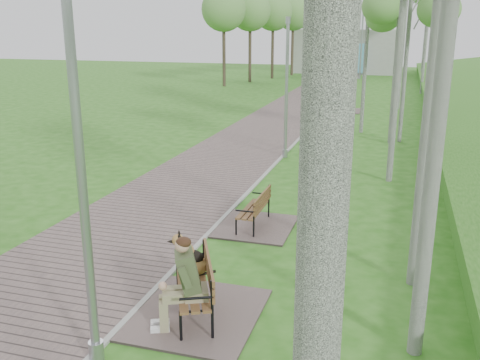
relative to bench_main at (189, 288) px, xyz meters
The scene contains 12 objects.
walkway 17.12m from the bench_main, 98.79° to the left, with size 3.50×67.00×0.04m, color #655451.
kerb 16.94m from the bench_main, 92.93° to the left, with size 0.10×67.00×0.05m, color #999993.
building_north 46.47m from the bench_main, 92.92° to the left, with size 10.00×5.20×4.00m.
bench_main is the anchor object (origin of this frame).
bench_second 3.99m from the bench_main, 90.86° to the left, with size 1.67×1.86×1.03m.
bench_third 21.78m from the bench_main, 90.03° to the left, with size 1.77×1.97×1.09m.
lamp_post_near 2.55m from the bench_main, 117.21° to the right, with size 0.20×0.20×5.20m.
lamp_post_second 10.85m from the bench_main, 94.16° to the left, with size 0.18×0.18×4.64m.
lamp_post_third 24.52m from the bench_main, 91.89° to the left, with size 0.18×0.18×4.71m.
lamp_post_far 40.11m from the bench_main, 90.91° to the left, with size 0.22×0.22×5.67m.
pedestrian_near 32.19m from the bench_main, 95.41° to the left, with size 0.58×0.38×1.59m, color white.
pedestrian_far 32.59m from the bench_main, 93.27° to the left, with size 0.80×0.62×1.64m, color slate.
Camera 1 is at (3.76, -2.30, 4.36)m, focal length 40.00 mm.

